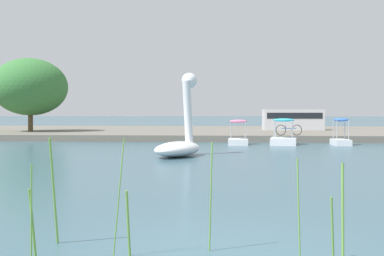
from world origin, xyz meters
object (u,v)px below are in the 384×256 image
object	(u,v)px
swan_boat	(180,138)
bicycle_parked	(289,130)
pedal_boat_blue	(341,136)
parked_van	(293,119)
pedal_boat_pink	(238,137)
pedal_boat_cyan	(284,137)
tree_sapling_by_fence	(30,87)

from	to	relation	value
swan_boat	bicycle_parked	world-z (taller)	swan_boat
pedal_boat_blue	parked_van	bearing A→B (deg)	95.35
swan_boat	bicycle_parked	bearing A→B (deg)	60.44
swan_boat	pedal_boat_pink	world-z (taller)	swan_boat
pedal_boat_blue	parked_van	size ratio (longest dim) A/B	0.35
bicycle_parked	pedal_boat_cyan	bearing A→B (deg)	-103.84
pedal_boat_blue	tree_sapling_by_fence	world-z (taller)	tree_sapling_by_fence
swan_boat	parked_van	xyz separation A→B (m)	(7.40, 20.14, 0.57)
swan_boat	pedal_boat_pink	xyz separation A→B (m)	(2.65, 7.84, -0.37)
bicycle_parked	pedal_boat_pink	bearing A→B (deg)	-141.73
swan_boat	parked_van	distance (m)	21.46
pedal_boat_cyan	pedal_boat_blue	world-z (taller)	pedal_boat_blue
pedal_boat_pink	pedal_boat_blue	bearing A→B (deg)	-0.08
parked_van	pedal_boat_cyan	bearing A→B (deg)	-99.80
pedal_boat_pink	pedal_boat_cyan	world-z (taller)	pedal_boat_cyan
swan_boat	bicycle_parked	xyz separation A→B (m)	(5.90, 10.40, -0.02)
pedal_boat_blue	swan_boat	bearing A→B (deg)	-137.54
pedal_boat_cyan	pedal_boat_blue	distance (m)	3.26
swan_boat	pedal_boat_blue	distance (m)	11.60
bicycle_parked	tree_sapling_by_fence	bearing A→B (deg)	164.31
parked_van	pedal_boat_blue	bearing A→B (deg)	-84.65
pedal_boat_cyan	tree_sapling_by_fence	bearing A→B (deg)	157.19
pedal_boat_cyan	parked_van	distance (m)	12.37
pedal_boat_pink	bicycle_parked	xyz separation A→B (m)	(3.25, 2.57, 0.35)
pedal_boat_blue	parked_van	distance (m)	12.39
swan_boat	pedal_boat_cyan	size ratio (longest dim) A/B	1.46
pedal_boat_pink	tree_sapling_by_fence	distance (m)	18.06
pedal_boat_pink	bicycle_parked	world-z (taller)	pedal_boat_pink
tree_sapling_by_fence	bicycle_parked	size ratio (longest dim) A/B	4.59
pedal_boat_pink	tree_sapling_by_fence	size ratio (longest dim) A/B	0.26
pedal_boat_blue	bicycle_parked	world-z (taller)	pedal_boat_blue
parked_van	tree_sapling_by_fence	bearing A→B (deg)	-168.03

